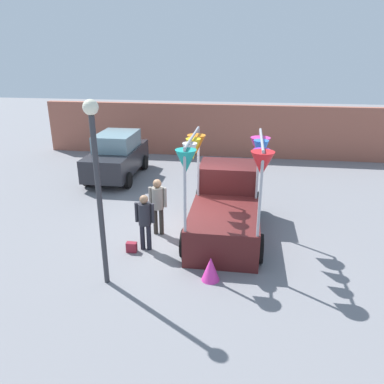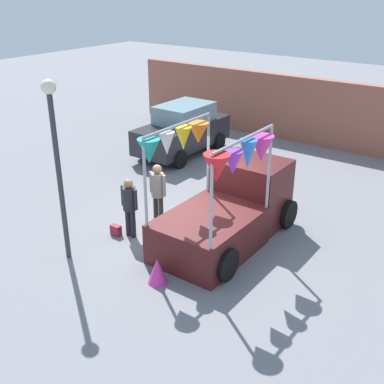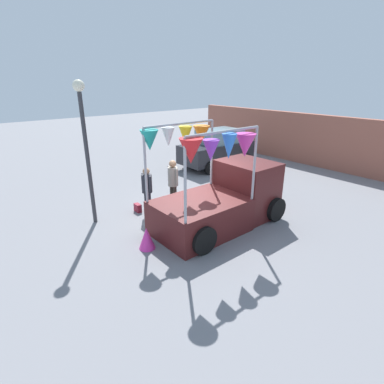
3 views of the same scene
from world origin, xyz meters
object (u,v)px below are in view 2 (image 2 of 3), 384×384
(person_vendor, at_px, (158,189))
(folded_kite_bundle_magenta, at_px, (157,271))
(handbag, at_px, (116,230))
(person_customer, at_px, (129,202))
(parked_car, at_px, (183,130))
(street_lamp, at_px, (56,148))
(vendor_truck, at_px, (231,204))

(person_vendor, xyz_separation_m, folded_kite_bundle_magenta, (1.76, -2.15, -0.74))
(person_vendor, distance_m, handbag, 1.54)
(person_customer, bearing_deg, parked_car, 115.31)
(street_lamp, distance_m, folded_kite_bundle_magenta, 3.46)
(handbag, bearing_deg, folded_kite_bundle_magenta, -24.04)
(person_vendor, height_order, folded_kite_bundle_magenta, person_vendor)
(handbag, bearing_deg, person_vendor, 67.15)
(person_vendor, distance_m, street_lamp, 3.17)
(handbag, distance_m, folded_kite_bundle_magenta, 2.46)
(person_customer, xyz_separation_m, handbag, (-0.35, -0.20, -0.82))
(vendor_truck, height_order, handbag, vendor_truck)
(person_customer, height_order, folded_kite_bundle_magenta, person_customer)
(parked_car, height_order, handbag, parked_car)
(vendor_truck, relative_size, parked_car, 1.03)
(parked_car, bearing_deg, person_vendor, -59.41)
(handbag, bearing_deg, vendor_truck, 34.63)
(parked_car, relative_size, handbag, 14.29)
(vendor_truck, bearing_deg, handbag, -145.37)
(vendor_truck, xyz_separation_m, folded_kite_bundle_magenta, (-0.19, -2.68, -0.62))
(person_vendor, bearing_deg, handbag, -112.85)
(folded_kite_bundle_magenta, bearing_deg, handbag, 155.96)
(person_vendor, xyz_separation_m, handbag, (-0.49, -1.15, -0.90))
(person_customer, height_order, person_vendor, person_vendor)
(person_vendor, xyz_separation_m, street_lamp, (-0.66, -2.59, 1.70))
(person_customer, xyz_separation_m, person_vendor, (0.14, 0.95, 0.08))
(person_customer, relative_size, handbag, 5.70)
(person_vendor, height_order, street_lamp, street_lamp)
(vendor_truck, relative_size, folded_kite_bundle_magenta, 6.84)
(handbag, height_order, street_lamp, street_lamp)
(parked_car, distance_m, folded_kite_bundle_magenta, 8.54)
(person_vendor, distance_m, folded_kite_bundle_magenta, 2.88)
(street_lamp, bearing_deg, handbag, 83.25)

